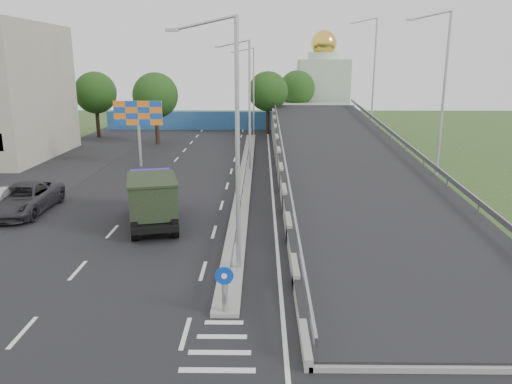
{
  "coord_description": "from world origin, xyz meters",
  "views": [
    {
      "loc": [
        1.25,
        -13.44,
        8.5
      ],
      "look_at": [
        0.97,
        10.91,
        2.2
      ],
      "focal_mm": 35.0,
      "sensor_mm": 36.0,
      "label": 1
    }
  ],
  "objects_px": {
    "sign_bollard": "(225,289)",
    "dump_truck": "(152,197)",
    "lamp_post_far": "(252,87)",
    "billboard": "(138,117)",
    "lamp_post_mid": "(247,99)",
    "parked_car_c": "(24,199)",
    "church": "(322,86)",
    "lamp_post_near": "(233,134)"
  },
  "relations": [
    {
      "from": "sign_bollard",
      "to": "lamp_post_near",
      "type": "bearing_deg",
      "value": 88.36
    },
    {
      "from": "lamp_post_far",
      "to": "church",
      "type": "height_order",
      "value": "church"
    },
    {
      "from": "church",
      "to": "billboard",
      "type": "bearing_deg",
      "value": -120.7
    },
    {
      "from": "church",
      "to": "billboard",
      "type": "xyz_separation_m",
      "value": [
        -19.0,
        -32.0,
        -1.12
      ]
    },
    {
      "from": "dump_truck",
      "to": "parked_car_c",
      "type": "relative_size",
      "value": 1.08
    },
    {
      "from": "lamp_post_far",
      "to": "lamp_post_near",
      "type": "bearing_deg",
      "value": -90.0
    },
    {
      "from": "lamp_post_near",
      "to": "dump_truck",
      "type": "height_order",
      "value": "lamp_post_near"
    },
    {
      "from": "lamp_post_far",
      "to": "billboard",
      "type": "height_order",
      "value": "lamp_post_far"
    },
    {
      "from": "lamp_post_near",
      "to": "lamp_post_mid",
      "type": "distance_m",
      "value": 20.0
    },
    {
      "from": "dump_truck",
      "to": "parked_car_c",
      "type": "bearing_deg",
      "value": 151.78
    },
    {
      "from": "church",
      "to": "dump_truck",
      "type": "height_order",
      "value": "church"
    },
    {
      "from": "church",
      "to": "parked_car_c",
      "type": "height_order",
      "value": "church"
    },
    {
      "from": "lamp_post_near",
      "to": "lamp_post_far",
      "type": "relative_size",
      "value": 1.0
    },
    {
      "from": "sign_bollard",
      "to": "church",
      "type": "xyz_separation_m",
      "value": [
        10.0,
        57.83,
        4.28
      ]
    },
    {
      "from": "sign_bollard",
      "to": "lamp_post_far",
      "type": "bearing_deg",
      "value": 89.86
    },
    {
      "from": "lamp_post_mid",
      "to": "dump_truck",
      "type": "xyz_separation_m",
      "value": [
        -4.73,
        -13.66,
        -4.28
      ]
    },
    {
      "from": "church",
      "to": "lamp_post_mid",
      "type": "bearing_deg",
      "value": -106.22
    },
    {
      "from": "sign_bollard",
      "to": "lamp_post_far",
      "type": "relative_size",
      "value": 0.17
    },
    {
      "from": "sign_bollard",
      "to": "lamp_post_mid",
      "type": "bearing_deg",
      "value": 89.74
    },
    {
      "from": "lamp_post_near",
      "to": "billboard",
      "type": "xyz_separation_m",
      "value": [
        -9.11,
        22.0,
        -1.62
      ]
    },
    {
      "from": "billboard",
      "to": "sign_bollard",
      "type": "bearing_deg",
      "value": -70.79
    },
    {
      "from": "church",
      "to": "dump_truck",
      "type": "bearing_deg",
      "value": -107.06
    },
    {
      "from": "billboard",
      "to": "lamp_post_far",
      "type": "bearing_deg",
      "value": 63.16
    },
    {
      "from": "sign_bollard",
      "to": "dump_truck",
      "type": "xyz_separation_m",
      "value": [
        -4.62,
        10.17,
        0.5
      ]
    },
    {
      "from": "lamp_post_mid",
      "to": "parked_car_c",
      "type": "xyz_separation_m",
      "value": [
        -12.71,
        -11.62,
        -4.96
      ]
    },
    {
      "from": "sign_bollard",
      "to": "dump_truck",
      "type": "relative_size",
      "value": 0.25
    },
    {
      "from": "sign_bollard",
      "to": "lamp_post_far",
      "type": "xyz_separation_m",
      "value": [
        0.11,
        43.83,
        4.77
      ]
    },
    {
      "from": "lamp_post_far",
      "to": "parked_car_c",
      "type": "height_order",
      "value": "lamp_post_far"
    },
    {
      "from": "lamp_post_mid",
      "to": "parked_car_c",
      "type": "distance_m",
      "value": 17.92
    },
    {
      "from": "billboard",
      "to": "dump_truck",
      "type": "height_order",
      "value": "billboard"
    },
    {
      "from": "parked_car_c",
      "to": "billboard",
      "type": "bearing_deg",
      "value": 74.93
    },
    {
      "from": "lamp_post_far",
      "to": "dump_truck",
      "type": "height_order",
      "value": "lamp_post_far"
    },
    {
      "from": "sign_bollard",
      "to": "church",
      "type": "distance_m",
      "value": 58.84
    },
    {
      "from": "sign_bollard",
      "to": "billboard",
      "type": "bearing_deg",
      "value": 109.21
    },
    {
      "from": "lamp_post_far",
      "to": "billboard",
      "type": "bearing_deg",
      "value": -116.84
    },
    {
      "from": "lamp_post_far",
      "to": "dump_truck",
      "type": "relative_size",
      "value": 1.52
    },
    {
      "from": "lamp_post_near",
      "to": "parked_car_c",
      "type": "relative_size",
      "value": 1.65
    },
    {
      "from": "sign_bollard",
      "to": "dump_truck",
      "type": "height_order",
      "value": "dump_truck"
    },
    {
      "from": "sign_bollard",
      "to": "billboard",
      "type": "height_order",
      "value": "billboard"
    },
    {
      "from": "lamp_post_mid",
      "to": "lamp_post_far",
      "type": "bearing_deg",
      "value": 90.0
    },
    {
      "from": "church",
      "to": "parked_car_c",
      "type": "bearing_deg",
      "value": -116.35
    },
    {
      "from": "parked_car_c",
      "to": "dump_truck",
      "type": "bearing_deg",
      "value": -14.57
    }
  ]
}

